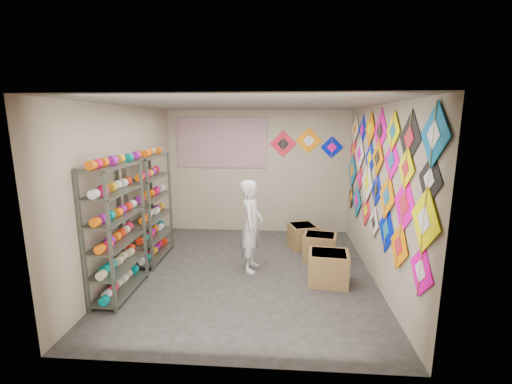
# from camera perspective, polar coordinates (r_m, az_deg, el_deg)

# --- Properties ---
(ground) EXTENTS (4.50, 4.50, 0.00)m
(ground) POSITION_cam_1_polar(r_m,az_deg,el_deg) (5.83, -1.23, -13.20)
(ground) COLOR #292724
(room_walls) EXTENTS (4.50, 4.50, 4.50)m
(room_walls) POSITION_cam_1_polar(r_m,az_deg,el_deg) (5.36, -1.30, 2.99)
(room_walls) COLOR tan
(room_walls) RESTS_ON ground
(shelf_rack_front) EXTENTS (0.40, 1.10, 1.90)m
(shelf_rack_front) POSITION_cam_1_polar(r_m,az_deg,el_deg) (5.20, -22.26, -6.02)
(shelf_rack_front) COLOR #4C5147
(shelf_rack_front) RESTS_ON ground
(shelf_rack_back) EXTENTS (0.40, 1.10, 1.90)m
(shelf_rack_back) POSITION_cam_1_polar(r_m,az_deg,el_deg) (6.34, -17.11, -2.58)
(shelf_rack_back) COLOR #4C5147
(shelf_rack_back) RESTS_ON ground
(string_spools) EXTENTS (0.12, 2.36, 0.12)m
(string_spools) POSITION_cam_1_polar(r_m,az_deg,el_deg) (5.74, -19.49, -3.22)
(string_spools) COLOR #DF104B
(string_spools) RESTS_ON ground
(kite_wall_display) EXTENTS (0.05, 4.35, 2.05)m
(kite_wall_display) POSITION_cam_1_polar(r_m,az_deg,el_deg) (5.54, 19.57, 2.61)
(kite_wall_display) COLOR #FE00B1
(kite_wall_display) RESTS_ON room_walls
(back_wall_kites) EXTENTS (1.59, 0.02, 0.67)m
(back_wall_kites) POSITION_cam_1_polar(r_m,az_deg,el_deg) (7.54, 8.16, 7.98)
(back_wall_kites) COLOR red
(back_wall_kites) RESTS_ON room_walls
(poster) EXTENTS (2.00, 0.01, 1.10)m
(poster) POSITION_cam_1_polar(r_m,az_deg,el_deg) (7.63, -5.75, 8.17)
(poster) COLOR #574DA7
(poster) RESTS_ON room_walls
(shopkeeper) EXTENTS (0.64, 0.48, 1.53)m
(shopkeeper) POSITION_cam_1_polar(r_m,az_deg,el_deg) (5.67, -0.73, -5.65)
(shopkeeper) COLOR silver
(shopkeeper) RESTS_ON ground
(carton_a) EXTENTS (0.65, 0.56, 0.50)m
(carton_a) POSITION_cam_1_polar(r_m,az_deg,el_deg) (5.49, 11.92, -12.26)
(carton_a) COLOR brown
(carton_a) RESTS_ON ground
(carton_b) EXTENTS (0.65, 0.57, 0.47)m
(carton_b) POSITION_cam_1_polar(r_m,az_deg,el_deg) (6.36, 10.56, -8.97)
(carton_b) COLOR brown
(carton_b) RESTS_ON ground
(carton_c) EXTENTS (0.61, 0.65, 0.46)m
(carton_c) POSITION_cam_1_polar(r_m,az_deg,el_deg) (6.89, 7.74, -7.29)
(carton_c) COLOR brown
(carton_c) RESTS_ON ground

